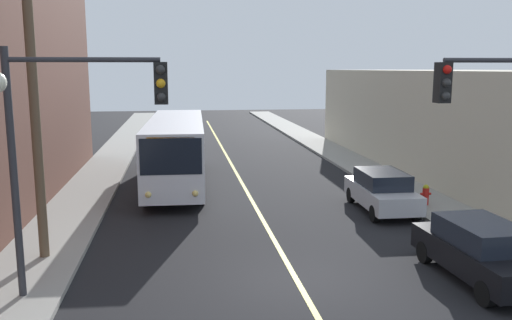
% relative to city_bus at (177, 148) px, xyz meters
% --- Properties ---
extents(ground_plane, '(120.00, 120.00, 0.00)m').
position_rel_city_bus_xyz_m(ground_plane, '(3.19, -12.93, -1.82)').
color(ground_plane, black).
extents(sidewalk_left, '(2.50, 90.00, 0.15)m').
position_rel_city_bus_xyz_m(sidewalk_left, '(-4.06, -2.93, -1.74)').
color(sidewalk_left, gray).
rests_on(sidewalk_left, ground).
extents(sidewalk_right, '(2.50, 90.00, 0.15)m').
position_rel_city_bus_xyz_m(sidewalk_right, '(10.44, -2.93, -1.74)').
color(sidewalk_right, gray).
rests_on(sidewalk_right, ground).
extents(lane_stripe_center, '(0.16, 60.00, 0.01)m').
position_rel_city_bus_xyz_m(lane_stripe_center, '(3.19, 2.07, -1.81)').
color(lane_stripe_center, '#D8CC4C').
rests_on(lane_stripe_center, ground).
extents(building_right_warehouse, '(12.00, 25.02, 5.54)m').
position_rel_city_bus_xyz_m(building_right_warehouse, '(17.68, 2.56, 0.95)').
color(building_right_warehouse, beige).
rests_on(building_right_warehouse, ground).
extents(city_bus, '(2.93, 12.22, 3.20)m').
position_rel_city_bus_xyz_m(city_bus, '(0.00, 0.00, 0.00)').
color(city_bus, silver).
rests_on(city_bus, ground).
extents(parked_car_black, '(1.96, 4.46, 1.62)m').
position_rel_city_bus_xyz_m(parked_car_black, '(8.06, -13.52, -0.98)').
color(parked_car_black, black).
rests_on(parked_car_black, ground).
extents(parked_car_silver, '(1.91, 4.44, 1.62)m').
position_rel_city_bus_xyz_m(parked_car_silver, '(8.10, -6.31, -0.98)').
color(parked_car_silver, '#B7B7BC').
rests_on(parked_car_silver, ground).
extents(utility_pole_near, '(2.40, 0.28, 10.30)m').
position_rel_city_bus_xyz_m(utility_pole_near, '(-3.90, -10.30, 3.99)').
color(utility_pole_near, brown).
rests_on(utility_pole_near, sidewalk_left).
extents(traffic_signal_left_corner, '(3.75, 0.48, 6.00)m').
position_rel_city_bus_xyz_m(traffic_signal_left_corner, '(-2.22, -13.13, 2.49)').
color(traffic_signal_left_corner, '#2D2D33').
rests_on(traffic_signal_left_corner, sidewalk_left).
extents(fire_hydrant, '(0.44, 0.26, 0.84)m').
position_rel_city_bus_xyz_m(fire_hydrant, '(10.04, -6.18, -1.23)').
color(fire_hydrant, red).
rests_on(fire_hydrant, sidewalk_right).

